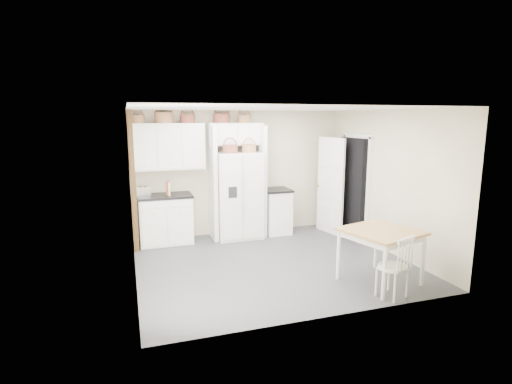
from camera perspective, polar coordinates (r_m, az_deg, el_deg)
name	(u,v)px	position (r m, az deg, el deg)	size (l,w,h in m)	color
floor	(272,263)	(6.98, 2.35, -10.04)	(4.50, 4.50, 0.00)	#35353B
ceiling	(274,108)	(6.53, 2.52, 11.84)	(4.50, 4.50, 0.00)	white
wall_back	(240,173)	(8.51, -2.27, 2.77)	(4.50, 4.50, 0.00)	tan
wall_left	(131,196)	(6.23, -17.37, -0.60)	(4.00, 4.00, 0.00)	tan
wall_right	(388,182)	(7.70, 18.33, 1.41)	(4.00, 4.00, 0.00)	tan
refrigerator	(238,195)	(8.21, -2.61, -0.46)	(0.91, 0.74, 1.77)	white
base_cab_left	(166,220)	(8.09, -12.79, -3.92)	(1.01, 0.63, 0.93)	white
base_cab_right	(276,212)	(8.61, 2.88, -2.84)	(0.52, 0.63, 0.92)	white
dining_table	(380,256)	(6.34, 17.29, -8.76)	(0.98, 0.98, 0.82)	#A57946
windsor_chair	(393,267)	(5.89, 18.95, -10.07)	(0.43, 0.39, 0.87)	white
counter_left	(165,196)	(7.99, -12.93, -0.53)	(1.05, 0.68, 0.04)	black
counter_right	(276,190)	(8.51, 2.91, 0.32)	(0.56, 0.67, 0.04)	black
toaster	(143,191)	(7.93, -15.85, 0.09)	(0.27, 0.15, 0.18)	silver
cookbook_red	(168,189)	(7.89, -12.45, 0.49)	(0.04, 0.18, 0.27)	maroon
cookbook_cream	(168,189)	(7.89, -12.46, 0.47)	(0.04, 0.17, 0.26)	beige
basket_upper_a	(138,119)	(7.95, -16.57, 9.94)	(0.27, 0.27, 0.15)	brown
basket_upper_b	(164,118)	(7.98, -13.02, 10.29)	(0.35, 0.35, 0.20)	brown
basket_upper_c	(188,119)	(8.03, -9.76, 10.27)	(0.29, 0.29, 0.16)	#5D281D
basket_bridge_a	(221,118)	(8.16, -4.98, 10.45)	(0.33, 0.33, 0.18)	#5D281D
basket_bridge_b	(244,119)	(8.28, -1.71, 10.40)	(0.28, 0.28, 0.16)	brown
basket_fridge_a	(230,149)	(7.94, -3.72, 6.18)	(0.30, 0.30, 0.16)	#5D281D
basket_fridge_b	(249,148)	(8.05, -1.01, 6.23)	(0.29, 0.29, 0.15)	brown
upper_cabinet	(168,147)	(8.01, -12.42, 6.36)	(1.40, 0.34, 0.90)	white
bridge_cabinet	(235,134)	(8.24, -3.00, 8.27)	(1.12, 0.34, 0.45)	white
fridge_panel_left	(213,183)	(8.09, -6.19, 1.23)	(0.08, 0.60, 2.30)	white
fridge_panel_right	(261,181)	(8.35, 0.68, 1.59)	(0.08, 0.60, 2.30)	white
trim_post	(133,182)	(7.56, -17.15, 1.31)	(0.09, 0.09, 2.60)	#3C2813
doorway_void	(354,188)	(8.51, 13.78, 0.60)	(0.18, 0.85, 2.05)	black
door_slab	(330,186)	(8.62, 10.57, 0.85)	(0.80, 0.04, 2.05)	white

